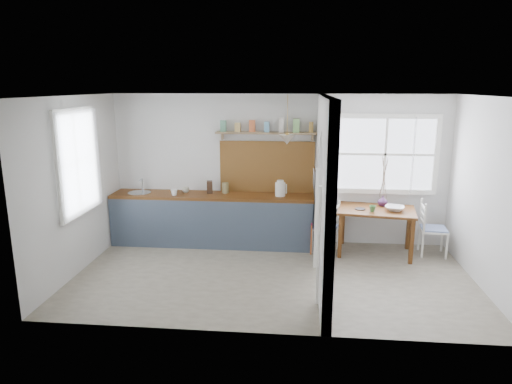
# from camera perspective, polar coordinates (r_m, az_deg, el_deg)

# --- Properties ---
(floor) EXTENTS (5.80, 3.20, 0.01)m
(floor) POSITION_cam_1_polar(r_m,az_deg,el_deg) (6.83, 2.07, -10.44)
(floor) COLOR gray
(floor) RESTS_ON ground
(ceiling) EXTENTS (5.80, 3.20, 0.01)m
(ceiling) POSITION_cam_1_polar(r_m,az_deg,el_deg) (6.26, 2.27, 11.91)
(ceiling) COLOR silver
(ceiling) RESTS_ON walls
(walls) EXTENTS (5.81, 3.21, 2.60)m
(walls) POSITION_cam_1_polar(r_m,az_deg,el_deg) (6.42, 2.17, 0.24)
(walls) COLOR silver
(walls) RESTS_ON floor
(partition) EXTENTS (0.12, 3.20, 2.60)m
(partition) POSITION_cam_1_polar(r_m,az_deg,el_deg) (6.45, 8.43, 1.52)
(partition) COLOR silver
(partition) RESTS_ON floor
(kitchen_window) EXTENTS (0.10, 1.16, 1.50)m
(kitchen_window) POSITION_cam_1_polar(r_m,az_deg,el_deg) (7.12, -21.59, 3.47)
(kitchen_window) COLOR white
(kitchen_window) RESTS_ON walls
(nook_window) EXTENTS (1.76, 0.10, 1.30)m
(nook_window) POSITION_cam_1_polar(r_m,az_deg,el_deg) (8.02, 15.86, 4.54)
(nook_window) COLOR white
(nook_window) RESTS_ON walls
(counter) EXTENTS (3.50, 0.60, 0.90)m
(counter) POSITION_cam_1_polar(r_m,az_deg,el_deg) (8.05, -5.38, -3.33)
(counter) COLOR #5E2D14
(counter) RESTS_ON floor
(sink) EXTENTS (0.40, 0.40, 0.02)m
(sink) POSITION_cam_1_polar(r_m,az_deg,el_deg) (8.26, -14.38, -0.15)
(sink) COLOR silver
(sink) RESTS_ON counter
(backsplash) EXTENTS (1.65, 0.03, 0.90)m
(backsplash) POSITION_cam_1_polar(r_m,az_deg,el_deg) (7.97, 1.37, 3.16)
(backsplash) COLOR brown
(backsplash) RESTS_ON walls
(shelf) EXTENTS (1.75, 0.20, 0.21)m
(shelf) POSITION_cam_1_polar(r_m,az_deg,el_deg) (7.79, 1.35, 7.77)
(shelf) COLOR olive
(shelf) RESTS_ON walls
(pendant_lamp) EXTENTS (0.26, 0.26, 0.16)m
(pendant_lamp) POSITION_cam_1_polar(r_m,az_deg,el_deg) (7.45, 3.89, 6.55)
(pendant_lamp) COLOR silver
(pendant_lamp) RESTS_ON ceiling
(utensil_rail) EXTENTS (0.02, 0.50, 0.02)m
(utensil_rail) POSITION_cam_1_polar(r_m,az_deg,el_deg) (7.27, 7.41, 2.88)
(utensil_rail) COLOR silver
(utensil_rail) RESTS_ON partition
(dining_table) EXTENTS (1.33, 0.99, 0.76)m
(dining_table) POSITION_cam_1_polar(r_m,az_deg,el_deg) (7.83, 14.68, -4.77)
(dining_table) COLOR #5E2D14
(dining_table) RESTS_ON floor
(chair_left) EXTENTS (0.49, 0.49, 0.86)m
(chair_left) POSITION_cam_1_polar(r_m,az_deg,el_deg) (7.74, 8.69, -4.33)
(chair_left) COLOR white
(chair_left) RESTS_ON floor
(chair_right) EXTENTS (0.45, 0.45, 0.90)m
(chair_right) POSITION_cam_1_polar(r_m,az_deg,el_deg) (8.04, 21.32, -4.26)
(chair_right) COLOR white
(chair_right) RESTS_ON floor
(kettle) EXTENTS (0.24, 0.20, 0.28)m
(kettle) POSITION_cam_1_polar(r_m,az_deg,el_deg) (7.75, 3.05, 0.50)
(kettle) COLOR white
(kettle) RESTS_ON counter
(mug_a) EXTENTS (0.12, 0.12, 0.11)m
(mug_a) POSITION_cam_1_polar(r_m,az_deg,el_deg) (7.91, -10.20, -0.04)
(mug_a) COLOR white
(mug_a) RESTS_ON counter
(mug_b) EXTENTS (0.15, 0.15, 0.10)m
(mug_b) POSITION_cam_1_polar(r_m,az_deg,el_deg) (8.08, -8.80, 0.26)
(mug_b) COLOR beige
(mug_b) RESTS_ON counter
(knife_block) EXTENTS (0.12, 0.15, 0.21)m
(knife_block) POSITION_cam_1_polar(r_m,az_deg,el_deg) (7.99, -5.81, 0.61)
(knife_block) COLOR #382519
(knife_block) RESTS_ON counter
(jar) EXTENTS (0.13, 0.13, 0.18)m
(jar) POSITION_cam_1_polar(r_m,az_deg,el_deg) (7.97, -3.85, 0.52)
(jar) COLOR olive
(jar) RESTS_ON counter
(towel_magenta) EXTENTS (0.02, 0.03, 0.52)m
(towel_magenta) POSITION_cam_1_polar(r_m,az_deg,el_deg) (7.62, 6.91, -5.75)
(towel_magenta) COLOR #B32555
(towel_magenta) RESTS_ON counter
(towel_orange) EXTENTS (0.02, 0.03, 0.50)m
(towel_orange) POSITION_cam_1_polar(r_m,az_deg,el_deg) (7.61, 6.91, -5.98)
(towel_orange) COLOR orange
(towel_orange) RESTS_ON counter
(bowl) EXTENTS (0.37, 0.37, 0.07)m
(bowl) POSITION_cam_1_polar(r_m,az_deg,el_deg) (7.70, 16.94, -1.97)
(bowl) COLOR white
(bowl) RESTS_ON dining_table
(table_cup) EXTENTS (0.13, 0.13, 0.10)m
(table_cup) POSITION_cam_1_polar(r_m,az_deg,el_deg) (7.54, 14.35, -2.03)
(table_cup) COLOR #3D743C
(table_cup) RESTS_ON dining_table
(plate) EXTENTS (0.20, 0.20, 0.01)m
(plate) POSITION_cam_1_polar(r_m,az_deg,el_deg) (7.64, 12.89, -2.07)
(plate) COLOR black
(plate) RESTS_ON dining_table
(vase) EXTENTS (0.21, 0.21, 0.17)m
(vase) POSITION_cam_1_polar(r_m,az_deg,el_deg) (7.93, 15.55, -1.07)
(vase) COLOR #46234D
(vase) RESTS_ON dining_table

